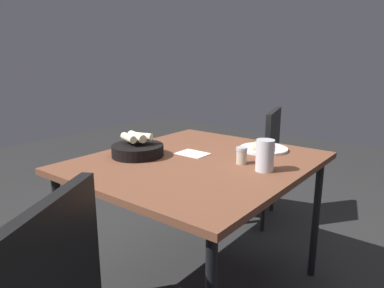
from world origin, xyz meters
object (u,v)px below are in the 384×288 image
at_px(dining_table, 197,171).
at_px(pepper_shaker, 242,156).
at_px(beer_glass, 265,157).
at_px(chair_near, 256,157).
at_px(bread_basket, 137,149).
at_px(pizza_plate, 264,148).

bearing_deg(dining_table, pepper_shaker, -159.40).
bearing_deg(beer_glass, chair_near, -60.45).
relative_size(bread_basket, chair_near, 0.31).
bearing_deg(pizza_plate, chair_near, -59.26).
height_order(beer_glass, pepper_shaker, beer_glass).
bearing_deg(beer_glass, bread_basket, 15.77).
bearing_deg(bread_basket, dining_table, -155.45).
bearing_deg(pizza_plate, dining_table, 65.21).
distance_m(dining_table, beer_glass, 0.37).
bearing_deg(dining_table, chair_near, -79.30).
distance_m(pizza_plate, pepper_shaker, 0.30).
bearing_deg(beer_glass, pepper_shaker, -12.85).
bearing_deg(pizza_plate, bread_basket, 47.63).
xyz_separation_m(dining_table, beer_glass, (-0.34, -0.05, 0.12)).
xyz_separation_m(bread_basket, beer_glass, (-0.63, -0.18, 0.03)).
xyz_separation_m(pepper_shaker, chair_near, (0.39, -0.90, -0.27)).
bearing_deg(chair_near, pepper_shaker, 113.49).
distance_m(dining_table, pepper_shaker, 0.24).
relative_size(pizza_plate, chair_near, 0.31).
relative_size(pizza_plate, beer_glass, 1.83).
bearing_deg(bread_basket, pepper_shaker, -157.07).
height_order(pizza_plate, beer_glass, beer_glass).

